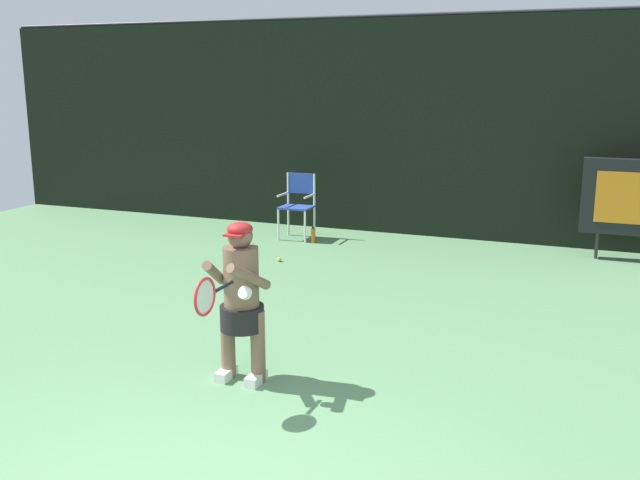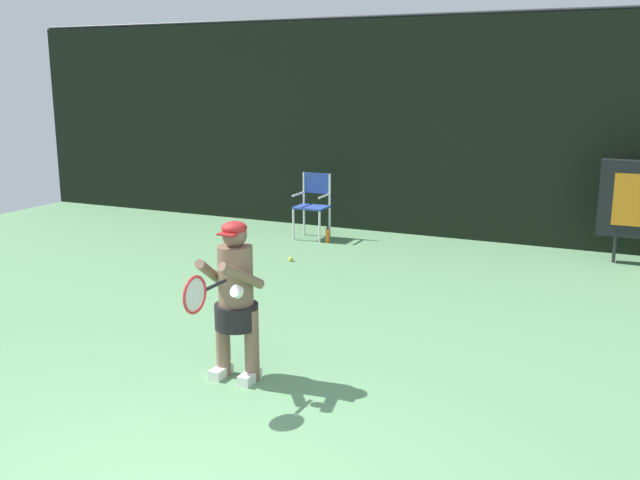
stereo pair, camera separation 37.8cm
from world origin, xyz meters
name	(u,v)px [view 1 (the left image)]	position (x,y,z in m)	size (l,w,h in m)	color
backdrop_screen	(462,129)	(0.00, 8.50, 1.81)	(18.00, 0.12, 3.66)	black
umpire_chair	(298,202)	(-2.49, 7.50, 0.62)	(0.52, 0.44, 1.08)	white
water_bottle	(313,235)	(-2.12, 7.26, 0.12)	(0.07, 0.07, 0.27)	orange
tennis_player	(241,297)	(-0.66, 2.01, 0.78)	(0.53, 0.61, 1.44)	white
tennis_racket	(206,296)	(-0.62, 1.37, 0.97)	(0.03, 0.60, 0.31)	black
tennis_ball_loose	(279,259)	(-2.12, 5.94, 0.03)	(0.07, 0.07, 0.07)	#CCDB3D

